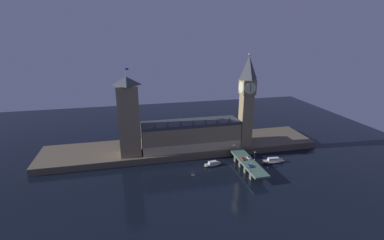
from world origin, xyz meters
name	(u,v)px	position (x,y,z in m)	size (l,w,h in m)	color
ground_plane	(193,172)	(0.00, 0.00, 0.00)	(400.00, 400.00, 0.00)	black
embankment	(182,147)	(0.00, 39.00, 2.57)	(220.00, 42.00, 5.14)	brown
parliament_hall	(191,135)	(5.53, 30.80, 15.91)	(76.16, 20.98, 25.86)	#8E7A56
clock_tower	(247,99)	(49.06, 25.92, 43.94)	(10.92, 11.03, 73.11)	#8E7A56
victoria_tower	(129,117)	(-41.03, 28.95, 34.50)	(15.19, 15.19, 64.51)	#8E7A56
bridge	(248,164)	(38.78, -5.00, 4.18)	(10.34, 46.00, 6.31)	#476656
car_northbound_lead	(243,159)	(36.50, -1.83, 6.95)	(1.95, 4.00, 1.37)	red
car_northbound_trail	(250,166)	(36.50, -13.06, 7.01)	(1.99, 4.51, 1.50)	navy
car_southbound_trail	(249,158)	(41.05, -1.29, 7.01)	(2.11, 3.90, 1.50)	white
pedestrian_near_rail	(247,166)	(34.23, -14.19, 7.28)	(0.38, 0.38, 1.84)	black
pedestrian_mid_walk	(255,160)	(43.33, -6.04, 7.24)	(0.38, 0.38, 1.76)	black
street_lamp_near	(251,166)	(33.83, -19.72, 10.20)	(1.34, 0.60, 6.21)	#2D3333
street_lamp_mid	(255,155)	(43.73, -5.00, 10.60)	(1.34, 0.60, 6.86)	#2D3333
street_lamp_far	(234,148)	(33.83, 9.72, 10.73)	(1.34, 0.60, 7.07)	#2D3333
boat_upstream	(213,164)	(16.28, 5.94, 1.27)	(14.03, 6.55, 3.48)	#B2A893
boat_downstream	(273,161)	(61.68, 0.37, 1.46)	(18.20, 6.14, 3.99)	#B2A893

